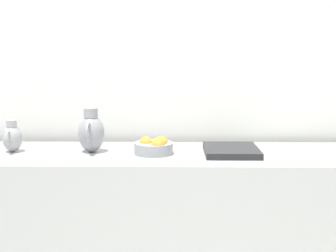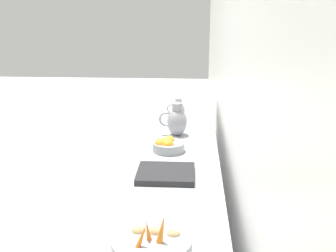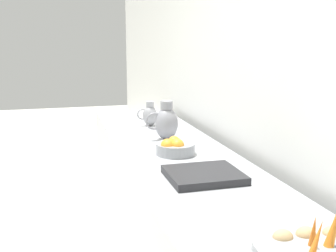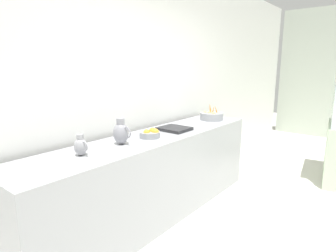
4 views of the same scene
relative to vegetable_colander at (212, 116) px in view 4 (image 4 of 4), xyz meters
name	(u,v)px [view 4 (image 4 of 4)]	position (x,y,z in m)	size (l,w,h in m)	color
tile_wall_left	(153,80)	(-0.44, -0.72, 0.51)	(0.10, 9.02, 3.00)	white
prep_counter	(153,177)	(-0.01, -1.22, -0.52)	(0.64, 3.11, 0.94)	#9EA0A5
vegetable_colander	(212,116)	(0.00, 0.00, 0.00)	(0.32, 0.32, 0.23)	gray
orange_bowl	(150,134)	(0.01, -1.28, -0.01)	(0.22, 0.22, 0.10)	gray
metal_pitcher_tall	(121,133)	(-0.03, -1.64, 0.06)	(0.21, 0.15, 0.25)	gray
metal_pitcher_short	(81,146)	(-0.03, -2.10, 0.03)	(0.15, 0.11, 0.18)	#939399
counter_sink_basin	(174,129)	(0.00, -0.85, -0.04)	(0.34, 0.30, 0.04)	#232326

